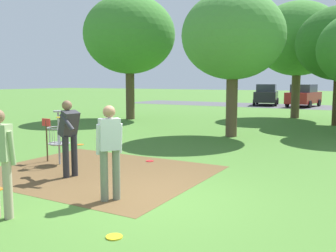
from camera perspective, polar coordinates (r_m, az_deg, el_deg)
The scene contains 15 objects.
ground_plane at distance 6.90m, azimuth -3.57°, elevation -11.18°, with size 160.00×160.00×0.00m, color #47752D.
dirt_tee_pad at distance 9.08m, azimuth -10.64°, elevation -6.85°, with size 5.02×4.13×0.01m, color brown.
disc_golf_basket at distance 10.03m, azimuth -16.41°, elevation -1.34°, with size 0.98×0.58×1.39m.
player_foreground_watching at distance 6.75m, azimuth -8.83°, elevation -3.19°, with size 0.45×0.47×1.71m.
player_throwing at distance 8.60m, azimuth -14.78°, elevation -1.05°, with size 1.02×0.69×1.71m.
player_waiting_left at distance 6.35m, azimuth -24.16°, elevation -4.35°, with size 0.50×0.44×1.71m.
frisbee_near_basket at distance 10.07m, azimuth -2.78°, elevation -5.33°, with size 0.21×0.21×0.02m, color red.
frisbee_by_tee at distance 12.96m, azimuth -13.16°, elevation -2.76°, with size 0.22×0.22×0.02m, color orange.
frisbee_far_right at distance 5.42m, azimuth -8.16°, elevation -16.29°, with size 0.23×0.23×0.02m, color gold.
tree_mid_left at distance 22.96m, azimuth 19.07°, elevation 12.34°, with size 4.87×4.87×6.56m.
tree_mid_center at distance 14.71m, azimuth 9.83°, elevation 13.28°, with size 3.88×3.88×5.48m.
tree_mid_right at distance 21.26m, azimuth -5.87°, elevation 13.56°, with size 5.01×5.01×6.77m.
parking_lot_strip at distance 32.90m, azimuth 23.28°, elevation 2.59°, with size 36.00×6.00×0.01m, color #4C4C51.
parked_car_leftmost at distance 34.42m, azimuth 14.68°, elevation 4.62°, with size 2.54×4.46×1.84m.
parked_car_center_left at distance 33.13m, azimuth 19.87°, elevation 4.36°, with size 2.37×4.39×1.84m.
Camera 1 is at (3.60, -5.49, 2.14)m, focal length 40.22 mm.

